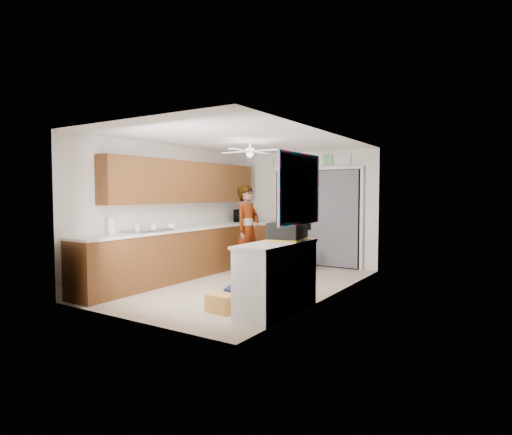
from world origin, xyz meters
The scene contains 40 objects.
floor centered at (0.00, 0.00, 0.00)m, with size 5.00×5.00×0.00m, color #BEAD99.
ceiling centered at (0.00, 0.00, 2.50)m, with size 5.00×5.00×0.00m, color white.
wall_back centered at (0.00, 2.50, 1.25)m, with size 3.20×3.20×0.00m, color white.
wall_front centered at (0.00, -2.50, 1.25)m, with size 3.20×3.20×0.00m, color white.
wall_left centered at (-1.60, 0.00, 1.25)m, with size 5.00×5.00×0.00m, color white.
wall_right centered at (1.60, 0.00, 1.25)m, with size 5.00×5.00×0.00m, color white.
left_base_cabinets centered at (-1.30, 0.00, 0.45)m, with size 0.60×4.80×0.90m, color brown.
left_countertop centered at (-1.29, 0.00, 0.92)m, with size 0.62×4.80×0.04m, color white.
upper_cabinets centered at (-1.44, 0.20, 1.80)m, with size 0.32×4.00×0.80m, color brown.
sink_basin centered at (-1.29, -1.00, 0.95)m, with size 0.50×0.76×0.06m, color silver.
faucet centered at (-1.48, -1.00, 1.05)m, with size 0.03×0.03×0.22m, color silver.
peninsula_base centered at (-0.50, 2.00, 0.45)m, with size 1.00×0.60×0.90m, color brown.
peninsula_top centered at (-0.50, 2.00, 0.92)m, with size 1.04×0.64×0.04m, color white.
back_opening_recess centered at (0.25, 2.47, 1.05)m, with size 2.00×0.06×2.10m, color black.
curtain_panel centered at (0.25, 2.43, 1.05)m, with size 1.90×0.03×2.05m, color slate.
door_trim_left centered at (-0.77, 2.44, 1.05)m, with size 0.06×0.04×2.10m, color white.
door_trim_right centered at (1.27, 2.44, 1.05)m, with size 0.06×0.04×2.10m, color white.
door_trim_head centered at (0.25, 2.44, 2.12)m, with size 2.10×0.04×0.06m, color white.
header_frame_0 centered at (-0.60, 2.47, 2.30)m, with size 0.22×0.02×0.22m, color #EADB4E.
header_frame_1 centered at (-0.25, 2.47, 2.30)m, with size 0.22×0.02×0.22m, color #467DBC.
header_frame_3 centered at (0.50, 2.47, 2.30)m, with size 0.22×0.02×0.22m, color #6CBE6E.
header_frame_4 centered at (0.90, 2.47, 2.30)m, with size 0.22×0.02×0.22m, color silver.
route66_sign centered at (-0.95, 2.47, 2.30)m, with size 0.22×0.02×0.26m, color silver.
right_counter_base centered at (1.35, -1.20, 0.45)m, with size 0.50×1.40×0.90m, color white.
right_counter_top centered at (1.34, -1.20, 0.92)m, with size 0.54×1.44×0.04m, color white.
abstract_painting centered at (1.58, -1.00, 1.65)m, with size 0.03×1.15×0.95m, color #E755B1.
ceiling_fan centered at (0.00, 0.20, 2.32)m, with size 1.14×1.14×0.24m, color white.
microwave centered at (-1.29, 1.92, 1.08)m, with size 0.51×0.35×0.28m, color black.
cup centered at (-1.19, -0.53, 1.00)m, with size 0.14×0.14×0.11m, color white.
jar_a centered at (-1.20, -0.95, 1.01)m, with size 0.10×0.10×0.14m, color silver.
jar_b centered at (-1.30, -1.21, 1.01)m, with size 0.09×0.09×0.14m, color silver.
paper_towel_roll centered at (-1.42, -1.65, 1.07)m, with size 0.12×0.12×0.27m, color white.
suitcase centered at (1.32, -0.86, 1.06)m, with size 0.43×0.57×0.25m, color black.
suitcase_rim centered at (1.32, -0.86, 0.95)m, with size 0.44×0.58×0.02m, color yellow.
suitcase_lid centered at (1.32, -0.57, 1.31)m, with size 0.42×0.03×0.50m, color black.
cardboard_box centered at (0.72, -1.58, 0.12)m, with size 0.38×0.29×0.24m, color gold.
navy_crate centered at (0.70, -1.12, 0.12)m, with size 0.39×0.33×0.24m, color #161B38.
cabinet_door_panel centered at (-0.25, 0.59, 0.27)m, with size 0.36×0.03×0.53m, color brown.
man centered at (-0.48, 0.84, 0.87)m, with size 0.64×0.42×1.75m, color white.
dog centered at (0.34, 1.72, 0.24)m, with size 0.26×0.61×0.48m, color black.
Camera 1 is at (4.14, -6.10, 1.60)m, focal length 30.00 mm.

